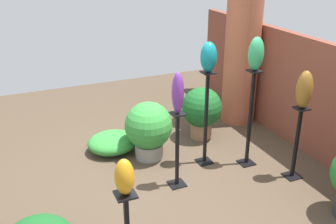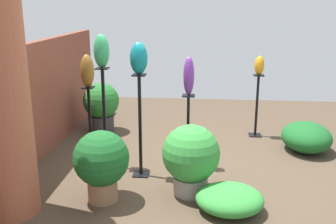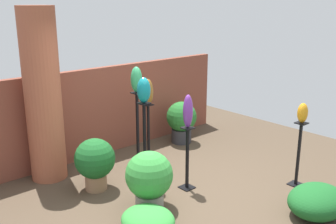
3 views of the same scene
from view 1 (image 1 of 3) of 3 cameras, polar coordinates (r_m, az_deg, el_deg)
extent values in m
plane|color=#4C3D2D|center=(5.08, -0.95, -9.69)|extent=(8.00, 8.00, 0.00)
cube|color=brown|center=(5.84, 19.50, 2.26)|extent=(5.60, 0.12, 1.61)
cylinder|color=#9E5138|center=(6.37, 10.80, 9.99)|extent=(0.56, 0.56, 2.69)
cube|color=black|center=(5.37, 17.52, -8.83)|extent=(0.20, 0.20, 0.01)
cube|color=black|center=(5.14, 18.15, -4.35)|extent=(0.04, 0.04, 0.96)
cube|color=black|center=(4.95, 18.82, 0.51)|extent=(0.16, 0.16, 0.01)
cube|color=black|center=(5.46, 5.28, -7.15)|extent=(0.20, 0.20, 0.01)
cube|color=black|center=(5.17, 5.54, -1.03)|extent=(0.04, 0.04, 1.29)
cube|color=black|center=(4.94, 5.82, 5.74)|extent=(0.16, 0.16, 0.02)
cube|color=black|center=(5.51, 11.28, -7.23)|extent=(0.20, 0.20, 0.01)
cube|color=black|center=(5.22, 11.83, -1.02)|extent=(0.04, 0.04, 1.32)
cube|color=black|center=(4.99, 12.44, 5.83)|extent=(0.16, 0.16, 0.02)
cube|color=black|center=(4.97, 1.29, -10.40)|extent=(0.20, 0.20, 0.01)
cube|color=black|center=(4.72, 1.34, -5.56)|extent=(0.04, 0.04, 0.97)
cube|color=black|center=(4.51, 1.40, -0.24)|extent=(0.16, 0.16, 0.01)
cube|color=black|center=(3.07, -6.21, -11.81)|extent=(0.16, 0.16, 0.02)
ellipsoid|color=brown|center=(4.87, 19.17, 3.09)|extent=(0.19, 0.19, 0.46)
ellipsoid|color=#0F727A|center=(4.88, 5.91, 7.95)|extent=(0.20, 0.21, 0.38)
ellipsoid|color=#2D9356|center=(4.93, 12.66, 8.24)|extent=(0.18, 0.20, 0.42)
ellipsoid|color=#6B2D8C|center=(4.42, 1.43, 2.78)|extent=(0.15, 0.14, 0.49)
ellipsoid|color=orange|center=(2.98, -6.34, -9.35)|extent=(0.16, 0.15, 0.30)
cylinder|color=#936B4C|center=(6.08, 4.80, -2.60)|extent=(0.33, 0.33, 0.24)
sphere|color=#195923|center=(5.93, 4.92, 0.69)|extent=(0.61, 0.61, 0.61)
cylinder|color=gray|center=(5.52, -2.76, -5.54)|extent=(0.39, 0.39, 0.21)
sphere|color=#338C38|center=(5.35, -2.84, -1.96)|extent=(0.65, 0.65, 0.65)
ellipsoid|color=#338C38|center=(5.71, -8.06, -4.40)|extent=(0.64, 0.71, 0.27)
camera|label=2|loc=(8.81, -13.90, 18.38)|focal=42.00mm
camera|label=3|loc=(7.88, -41.40, 17.88)|focal=42.00mm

